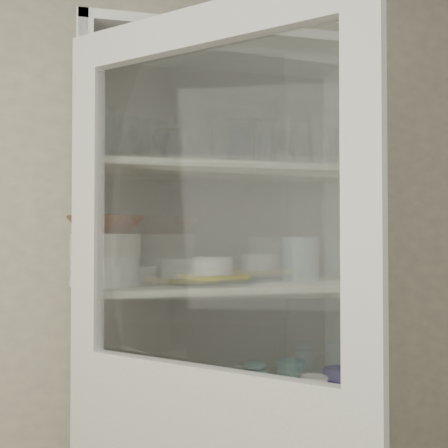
{
  "coord_description": "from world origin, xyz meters",
  "views": [
    {
      "loc": [
        -0.28,
        -0.64,
        1.42
      ],
      "look_at": [
        0.2,
        1.27,
        1.47
      ],
      "focal_mm": 45.0,
      "sensor_mm": 36.0,
      "label": 1
    }
  ],
  "objects": [
    {
      "name": "wall_back",
      "position": [
        0.0,
        1.5,
        1.3
      ],
      "size": [
        3.6,
        0.02,
        2.6
      ],
      "primitive_type": "cube",
      "color": "#A5A093",
      "rests_on": "ground"
    },
    {
      "name": "pantry_cabinet",
      "position": [
        0.2,
        1.34,
        0.94
      ],
      "size": [
        1.0,
        0.45,
        2.1
      ],
      "color": "silver",
      "rests_on": "floor"
    },
    {
      "name": "tumbler_0",
      "position": [
        -0.21,
        1.11,
        1.74
      ],
      "size": [
        0.1,
        0.1,
        0.15
      ],
      "primitive_type": "cylinder",
      "rotation": [
        0.0,
        0.0,
        -0.37
      ],
      "color": "silver",
      "rests_on": "shelf_glass"
    },
    {
      "name": "tumbler_1",
      "position": [
        -0.14,
        1.11,
        1.73
      ],
      "size": [
        0.07,
        0.07,
        0.13
      ],
      "primitive_type": "cylinder",
      "rotation": [
        0.0,
        0.0,
        -0.11
      ],
      "color": "silver",
      "rests_on": "shelf_glass"
    },
    {
      "name": "tumbler_2",
      "position": [
        0.16,
        1.16,
        1.74
      ],
      "size": [
        0.09,
        0.09,
        0.15
      ],
      "primitive_type": "cylinder",
      "rotation": [
        0.0,
        0.0,
        -0.32
      ],
      "color": "silver",
      "rests_on": "shelf_glass"
    },
    {
      "name": "tumbler_3",
      "position": [
        0.24,
        1.16,
        1.74
      ],
      "size": [
        0.09,
        0.09,
        0.15
      ],
      "primitive_type": "cylinder",
      "rotation": [
        0.0,
        0.0,
        0.14
      ],
      "color": "silver",
      "rests_on": "shelf_glass"
    },
    {
      "name": "tumbler_4",
      "position": [
        0.32,
        1.16,
        1.74
      ],
      "size": [
        0.1,
        0.1,
        0.15
      ],
      "primitive_type": "cylinder",
      "rotation": [
        0.0,
        0.0,
        0.31
      ],
      "color": "silver",
      "rests_on": "shelf_glass"
    },
    {
      "name": "tumbler_5",
      "position": [
        0.45,
        1.17,
        1.74
      ],
      "size": [
        0.08,
        0.08,
        0.15
      ],
      "primitive_type": "cylinder",
      "rotation": [
        0.0,
        0.0,
        0.12
      ],
      "color": "silver",
      "rests_on": "shelf_glass"
    },
    {
      "name": "tumbler_6",
      "position": [
        0.53,
        1.12,
        1.72
      ],
      "size": [
        0.07,
        0.07,
        0.13
      ],
      "primitive_type": "cylinder",
      "rotation": [
        0.0,
        0.0,
        0.08
      ],
      "color": "silver",
      "rests_on": "shelf_glass"
    },
    {
      "name": "tumbler_7",
      "position": [
        -0.21,
        1.26,
        1.74
      ],
      "size": [
        0.09,
        0.09,
        0.15
      ],
      "primitive_type": "cylinder",
      "rotation": [
        0.0,
        0.0,
        0.18
      ],
      "color": "silver",
      "rests_on": "shelf_glass"
    },
    {
      "name": "tumbler_8",
      "position": [
        -0.13,
        1.29,
        1.72
      ],
      "size": [
        0.06,
        0.06,
        0.12
      ],
      "primitive_type": "cylinder",
      "rotation": [
        0.0,
        0.0,
        -0.01
      ],
      "color": "silver",
      "rests_on": "shelf_glass"
    },
    {
      "name": "tumbler_9",
      "position": [
        0.02,
        1.29,
        1.73
      ],
      "size": [
        0.07,
        0.07,
        0.13
      ],
      "primitive_type": "cylinder",
      "rotation": [
        0.0,
        0.0,
        0.02
      ],
      "color": "silver",
      "rests_on": "shelf_glass"
    },
    {
      "name": "tumbler_10",
      "position": [
        0.29,
        1.28,
        1.74
      ],
      "size": [
        0.09,
        0.09,
        0.16
      ],
      "primitive_type": "cylinder",
      "rotation": [
        0.0,
        0.0,
        -0.11
      ],
      "color": "silver",
      "rests_on": "shelf_glass"
    },
    {
      "name": "tumbler_11",
      "position": [
        0.25,
        1.26,
        1.74
      ],
      "size": [
        0.09,
        0.09,
        0.15
      ],
      "primitive_type": "cylinder",
      "rotation": [
        0.0,
        0.0,
        -0.12
      ],
      "color": "silver",
      "rests_on": "shelf_glass"
    },
    {
      "name": "goblet_0",
      "position": [
        -0.16,
        1.37,
        1.74
      ],
      "size": [
        0.08,
        0.08,
        0.17
      ],
      "primitive_type": null,
      "color": "silver",
      "rests_on": "shelf_glass"
    },
    {
      "name": "goblet_1",
      "position": [
        -0.01,
        1.37,
        1.74
      ],
      "size": [
        0.07,
        0.07,
        0.16
      ],
      "primitive_type": null,
      "color": "silver",
      "rests_on": "shelf_glass"
    },
    {
      "name": "goblet_2",
      "position": [
        0.42,
        1.39,
        1.74
      ],
      "size": [
        0.07,
        0.07,
        0.16
      ],
      "primitive_type": null,
      "color": "silver",
      "rests_on": "shelf_glass"
    },
    {
      "name": "goblet_3",
      "position": [
        0.49,
        1.39,
        1.76
      ],
      "size": [
        0.08,
        0.08,
        0.19
      ],
      "primitive_type": null,
      "color": "silver",
      "rests_on": "shelf_glass"
    },
    {
      "name": "plate_stack_front",
      "position": [
        -0.21,
        1.25,
        1.31
      ],
      "size": [
        0.23,
        0.23,
        0.1
      ],
      "primitive_type": "cylinder",
      "color": "white",
      "rests_on": "shelf_plates"
    },
    {
      "name": "plate_stack_back",
      "position": [
        -0.12,
        1.42,
        1.29
      ],
      "size": [
        0.21,
        0.21,
        0.06
      ],
      "primitive_type": "cylinder",
      "color": "white",
      "rests_on": "shelf_plates"
    },
    {
      "name": "cream_bowl",
      "position": [
        -0.21,
        1.25,
        1.39
      ],
      "size": [
        0.28,
        0.28,
        0.07
      ],
      "primitive_type": "cylinder",
      "rotation": [
        0.0,
        0.0,
        0.23
      ],
      "color": "silver",
      "rests_on": "plate_stack_front"
    },
    {
      "name": "terracotta_bowl",
      "position": [
        -0.21,
        1.25,
        1.46
      ],
      "size": [
        0.29,
        0.29,
        0.06
      ],
      "primitive_type": "imported",
      "rotation": [
        0.0,
        0.0,
        0.2
      ],
      "color": "brown",
      "rests_on": "cream_bowl"
    },
    {
      "name": "glass_platter",
      "position": [
        0.15,
        1.24,
        1.27
      ],
      "size": [
        0.4,
        0.4,
        0.02
      ],
      "primitive_type": "cylinder",
      "rotation": [
        0.0,
        0.0,
        0.38
      ],
      "color": "silver",
      "rests_on": "shelf_plates"
    },
    {
      "name": "yellow_trivet",
      "position": [
        0.15,
        1.24,
        1.28
      ],
      "size": [
        0.23,
        0.23,
        0.01
      ],
      "primitive_type": "cube",
      "rotation": [
        0.0,
        0.0,
        0.29
      ],
      "color": "yellow",
      "rests_on": "glass_platter"
    },
    {
      "name": "white_ramekin",
      "position": [
        0.15,
        1.24,
        1.32
      ],
      "size": [
        0.19,
        0.19,
        0.06
      ],
      "primitive_type": "cylinder",
      "rotation": [
        0.0,
        0.0,
        0.39
      ],
      "color": "white",
      "rests_on": "yellow_trivet"
    },
    {
      "name": "grey_bowl_stack",
      "position": [
        0.48,
        1.26,
        1.34
      ],
      "size": [
        0.13,
        0.13,
        0.16
      ],
      "primitive_type": "cylinder",
      "color": "#A3BBB8",
      "rests_on": "shelf_plates"
    },
    {
      "name": "mug_blue",
      "position": [
        0.61,
        1.23,
        0.91
      ],
      "size": [
        0.12,
        0.12,
        0.09
      ],
      "primitive_type": "imported",
      "rotation": [
        0.0,
        0.0,
        0.11
      ],
      "color": "navy",
      "rests_on": "shelf_mugs"
    },
    {
      "name": "mug_teal",
      "position": [
        0.47,
        1.33,
        0.91
      ],
      "size": [
        0.13,
        0.13,
        0.1
      ],
      "primitive_type": "imported",
      "rotation": [
        0.0,
        0.0,
        0.19
      ],
      "color": "#286E78",
      "rests_on": "shelf_mugs"
    },
    {
      "name": "mug_white",
      "position": [
        0.48,
        1.15,
        0.9
      ],
      "size": [
        0.1,
        0.1,
        0.09
      ],
      "primitive_type": "imported",
      "rotation": [
        0.0,
        0.0,
        0.13
      ],
      "color": "white",
      "rests_on": "shelf_mugs"
    },
    {
      "name": "teal_jar",
      "position": [
        0.32,
        1.3,
        0.91
      ],
      "size": [
        0.08,
        0.08,
        0.1
      ],
      "color": "#286E78",
      "rests_on": "shelf_mugs"
    },
    {
      "name": "measuring_cups",
      "position": [
        -0.06,
        1.22,
        0.88
      ],
      "size": [
        0.1,
        0.1,
        0.04
      ],
      "primitive_type": "cylinder",
      "color": "silver",
      "rests_on": "shelf_mugs"
    },
    {
      "name": "white_canister",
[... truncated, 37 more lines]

